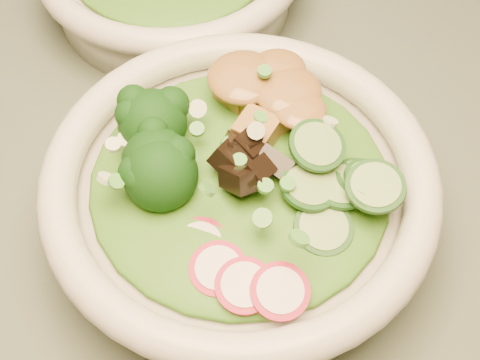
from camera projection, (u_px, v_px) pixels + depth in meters
The scene contains 10 objects.
dining_table at pixel (264, 233), 0.70m from camera, with size 1.20×0.80×0.75m.
salad_bowl at pixel (240, 195), 0.53m from camera, with size 0.31×0.31×0.08m.
lettuce_bed at pixel (240, 179), 0.51m from camera, with size 0.23×0.23×0.03m, color #226615.
broccoli_florets at pixel (147, 152), 0.51m from camera, with size 0.09×0.08×0.05m, color black, non-canonical shape.
radish_slices at pixel (223, 263), 0.47m from camera, with size 0.13×0.05×0.02m, color maroon, non-canonical shape.
cucumber_slices at pixel (338, 186), 0.49m from camera, with size 0.08×0.08×0.04m, color #8BC66E, non-canonical shape.
mushroom_heap at pixel (244, 152), 0.51m from camera, with size 0.08×0.08×0.05m, color black, non-canonical shape.
tofu_cubes at pixel (260, 98), 0.54m from camera, with size 0.10×0.07×0.04m, color olive, non-canonical shape.
peanut_sauce at pixel (261, 85), 0.53m from camera, with size 0.08×0.06×0.02m, color brown.
scallion_garnish at pixel (240, 157), 0.49m from camera, with size 0.22×0.22×0.03m, color #499936, non-canonical shape.
Camera 1 is at (0.17, -0.31, 1.24)m, focal length 50.00 mm.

